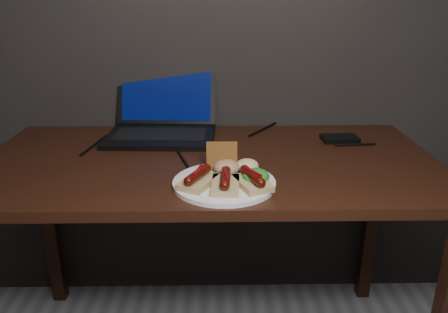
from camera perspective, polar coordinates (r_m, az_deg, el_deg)
desk at (r=1.38m, az=-1.90°, el=-3.65°), size 1.40×0.70×0.75m
laptop at (r=1.58m, az=-7.99°, el=4.79°), size 0.39×0.36×0.25m
hard_drive at (r=1.56m, az=14.88°, el=2.28°), size 0.13×0.08×0.02m
desk_cables at (r=1.48m, az=-0.83°, el=1.91°), size 0.96×0.47×0.01m
plate at (r=1.16m, az=0.02°, el=-3.49°), size 0.34×0.34×0.01m
bread_sausage_left at (r=1.13m, az=-3.44°, el=-2.90°), size 0.11×0.13×0.04m
bread_sausage_center at (r=1.11m, az=0.19°, el=-3.33°), size 0.08×0.12×0.04m
bread_sausage_right at (r=1.12m, az=3.72°, el=-3.08°), size 0.11×0.13×0.04m
crispbread at (r=1.21m, az=-0.28°, el=0.01°), size 0.09×0.01×0.08m
salad_greens at (r=1.14m, az=4.20°, el=-2.58°), size 0.07×0.07×0.04m
salsa_mound at (r=1.19m, az=0.34°, el=-1.42°), size 0.07×0.07×0.04m
coleslaw_mound at (r=1.21m, az=3.04°, el=-1.18°), size 0.06×0.06×0.04m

